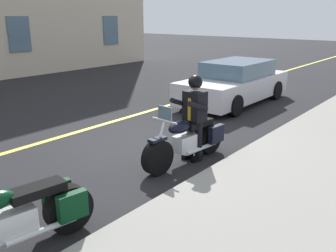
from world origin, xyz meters
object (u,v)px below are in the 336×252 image
(rider_main, at_px, (194,110))
(car_silver, at_px, (235,83))
(motorcycle_parked, at_px, (15,219))
(motorcycle_main, at_px, (188,140))

(rider_main, xyz_separation_m, car_silver, (-5.01, -1.83, -0.35))
(motorcycle_parked, bearing_deg, car_silver, -167.87)
(motorcycle_main, relative_size, car_silver, 0.48)
(motorcycle_main, xyz_separation_m, rider_main, (-0.19, 0.01, 0.58))
(motorcycle_main, relative_size, motorcycle_parked, 1.00)
(motorcycle_main, distance_m, motorcycle_parked, 3.72)
(motorcycle_parked, bearing_deg, motorcycle_main, -178.50)
(rider_main, bearing_deg, motorcycle_parked, 1.25)
(motorcycle_parked, bearing_deg, rider_main, -178.75)
(rider_main, distance_m, motorcycle_parked, 3.95)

